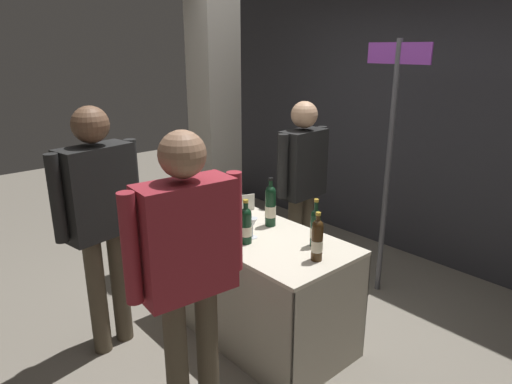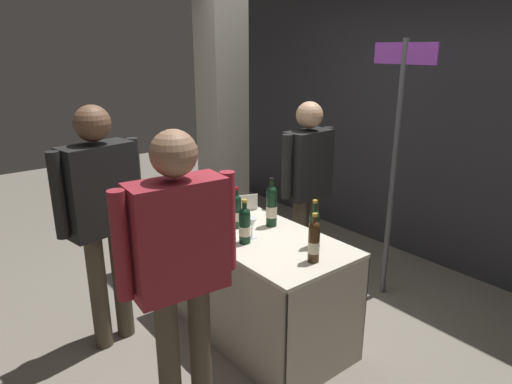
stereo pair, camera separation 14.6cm
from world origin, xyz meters
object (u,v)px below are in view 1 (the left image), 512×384
(concrete_pillar, at_px, (214,101))
(taster_foreground_right, at_px, (188,260))
(wine_glass_near_vendor, at_px, (252,223))
(featured_wine_bottle, at_px, (315,227))
(flower_vase, at_px, (228,220))
(tasting_table, at_px, (256,266))
(vendor_presenter, at_px, (302,178))
(display_bottle_0, at_px, (220,206))
(booth_signpost, at_px, (390,146))
(wine_glass_mid, at_px, (218,197))

(concrete_pillar, xyz_separation_m, taster_foreground_right, (1.75, -1.48, -0.52))
(wine_glass_near_vendor, bearing_deg, concrete_pillar, 152.24)
(featured_wine_bottle, height_order, flower_vase, flower_vase)
(tasting_table, distance_m, taster_foreground_right, 1.04)
(tasting_table, distance_m, vendor_presenter, 0.98)
(display_bottle_0, distance_m, taster_foreground_right, 1.05)
(display_bottle_0, xyz_separation_m, vendor_presenter, (-0.02, 0.89, 0.04))
(wine_glass_near_vendor, xyz_separation_m, booth_signpost, (0.21, 1.27, 0.38))
(taster_foreground_right, xyz_separation_m, booth_signpost, (-0.17, 2.02, 0.26))
(featured_wine_bottle, xyz_separation_m, vendor_presenter, (-0.74, 0.67, 0.04))
(concrete_pillar, distance_m, taster_foreground_right, 2.36)
(wine_glass_near_vendor, distance_m, flower_vase, 0.16)
(featured_wine_bottle, relative_size, display_bottle_0, 1.01)
(tasting_table, height_order, featured_wine_bottle, featured_wine_bottle)
(vendor_presenter, height_order, booth_signpost, booth_signpost)
(wine_glass_mid, bearing_deg, display_bottle_0, -34.49)
(display_bottle_0, bearing_deg, wine_glass_mid, 145.51)
(concrete_pillar, xyz_separation_m, wine_glass_near_vendor, (1.37, -0.72, -0.64))
(vendor_presenter, distance_m, taster_foreground_right, 1.81)
(wine_glass_near_vendor, height_order, vendor_presenter, vendor_presenter)
(concrete_pillar, height_order, wine_glass_mid, concrete_pillar)
(display_bottle_0, xyz_separation_m, wine_glass_mid, (-0.24, 0.17, -0.02))
(vendor_presenter, distance_m, booth_signpost, 0.76)
(featured_wine_bottle, distance_m, flower_vase, 0.59)
(tasting_table, height_order, wine_glass_near_vendor, wine_glass_near_vendor)
(tasting_table, relative_size, featured_wine_bottle, 4.42)
(booth_signpost, bearing_deg, wine_glass_mid, -125.68)
(tasting_table, height_order, display_bottle_0, display_bottle_0)
(taster_foreground_right, bearing_deg, flower_vase, 42.92)
(featured_wine_bottle, xyz_separation_m, flower_vase, (-0.49, -0.33, -0.01))
(wine_glass_near_vendor, xyz_separation_m, taster_foreground_right, (0.38, -0.76, 0.12))
(wine_glass_mid, bearing_deg, taster_foreground_right, -43.47)
(wine_glass_near_vendor, relative_size, vendor_presenter, 0.09)
(wine_glass_near_vendor, relative_size, wine_glass_mid, 0.91)
(wine_glass_near_vendor, bearing_deg, vendor_presenter, 112.63)
(concrete_pillar, height_order, vendor_presenter, concrete_pillar)
(concrete_pillar, bearing_deg, featured_wine_bottle, -16.26)
(wine_glass_mid, distance_m, taster_foreground_right, 1.34)
(wine_glass_mid, bearing_deg, wine_glass_near_vendor, -15.12)
(display_bottle_0, xyz_separation_m, booth_signpost, (0.55, 1.27, 0.35))
(vendor_presenter, bearing_deg, display_bottle_0, -2.17)
(wine_glass_near_vendor, relative_size, booth_signpost, 0.07)
(wine_glass_mid, relative_size, booth_signpost, 0.07)
(concrete_pillar, xyz_separation_m, tasting_table, (1.34, -0.66, -0.99))
(display_bottle_0, bearing_deg, flower_vase, -24.93)
(taster_foreground_right, relative_size, booth_signpost, 0.80)
(concrete_pillar, distance_m, wine_glass_near_vendor, 1.68)
(booth_signpost, bearing_deg, featured_wine_bottle, -81.30)
(wine_glass_mid, relative_size, vendor_presenter, 0.10)
(flower_vase, xyz_separation_m, vendor_presenter, (-0.25, 1.00, 0.05))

